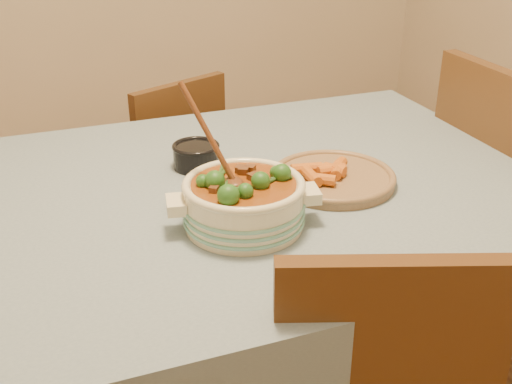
# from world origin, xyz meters

# --- Properties ---
(dining_table) EXTENTS (1.68, 1.08, 0.76)m
(dining_table) POSITION_xyz_m (0.00, 0.00, 0.66)
(dining_table) COLOR brown
(dining_table) RESTS_ON floor
(stew_casserole) EXTENTS (0.32, 0.28, 0.30)m
(stew_casserole) POSITION_xyz_m (0.05, -0.17, 0.82)
(stew_casserole) COLOR beige
(stew_casserole) RESTS_ON dining_table
(condiment_bowl) EXTENTS (0.14, 0.14, 0.06)m
(condiment_bowl) POSITION_xyz_m (0.04, 0.15, 0.79)
(condiment_bowl) COLOR black
(condiment_bowl) RESTS_ON dining_table
(fried_plate) EXTENTS (0.36, 0.36, 0.05)m
(fried_plate) POSITION_xyz_m (0.32, -0.05, 0.78)
(fried_plate) COLOR #947652
(fried_plate) RESTS_ON dining_table
(chair_far) EXTENTS (0.49, 0.49, 0.80)m
(chair_far) POSITION_xyz_m (0.11, 0.82, 0.45)
(chair_far) COLOR #523519
(chair_far) RESTS_ON floor
(chair_right) EXTENTS (0.45, 0.45, 0.96)m
(chair_right) POSITION_xyz_m (0.95, 0.04, 0.54)
(chair_right) COLOR #523519
(chair_right) RESTS_ON floor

